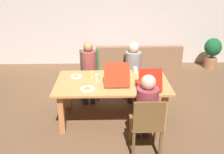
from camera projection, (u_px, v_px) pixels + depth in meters
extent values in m
plane|color=brown|center=(112.00, 118.00, 4.46)|extent=(20.00, 20.00, 0.00)
cube|color=silver|center=(109.00, 13.00, 6.68)|extent=(6.99, 0.12, 2.88)
cube|color=#D1894A|center=(112.00, 83.00, 4.18)|extent=(1.92, 1.06, 0.04)
cube|color=#D3814B|center=(61.00, 114.00, 3.93)|extent=(0.09, 0.09, 0.70)
cube|color=#D3814B|center=(164.00, 113.00, 3.97)|extent=(0.09, 0.09, 0.70)
cube|color=#D3814B|center=(68.00, 92.00, 4.67)|extent=(0.09, 0.09, 0.70)
cube|color=#D3814B|center=(155.00, 91.00, 4.71)|extent=(0.09, 0.09, 0.70)
cylinder|color=#2E6939|center=(98.00, 90.00, 5.01)|extent=(0.04, 0.04, 0.46)
cylinder|color=#2E6939|center=(81.00, 90.00, 5.01)|extent=(0.04, 0.04, 0.46)
cylinder|color=#2E6939|center=(98.00, 83.00, 5.31)|extent=(0.04, 0.04, 0.46)
cylinder|color=#2E6939|center=(82.00, 83.00, 5.31)|extent=(0.04, 0.04, 0.46)
cube|color=#2E6939|center=(89.00, 76.00, 5.07)|extent=(0.41, 0.39, 0.02)
cube|color=#2E6939|center=(89.00, 61.00, 5.13)|extent=(0.39, 0.03, 0.51)
cylinder|color=#37353F|center=(93.00, 93.00, 4.88)|extent=(0.10, 0.10, 0.48)
cylinder|color=#37353F|center=(85.00, 93.00, 4.87)|extent=(0.10, 0.10, 0.48)
cube|color=#37353F|center=(89.00, 76.00, 4.89)|extent=(0.28, 0.32, 0.11)
cylinder|color=#964640|center=(89.00, 62.00, 4.95)|extent=(0.32, 0.32, 0.48)
sphere|color=#A57A56|center=(88.00, 47.00, 4.82)|extent=(0.19, 0.19, 0.19)
cylinder|color=#5F2E1B|center=(141.00, 89.00, 5.06)|extent=(0.04, 0.04, 0.46)
cylinder|color=#5F2E1B|center=(125.00, 89.00, 5.05)|extent=(0.04, 0.04, 0.46)
cylinder|color=#5F2E1B|center=(139.00, 82.00, 5.38)|extent=(0.04, 0.04, 0.46)
cylinder|color=#5F2E1B|center=(124.00, 82.00, 5.37)|extent=(0.04, 0.04, 0.46)
cube|color=#5F2E1B|center=(133.00, 75.00, 5.12)|extent=(0.39, 0.40, 0.02)
cube|color=#5F2E1B|center=(132.00, 63.00, 5.21)|extent=(0.37, 0.03, 0.39)
cylinder|color=#432C41|center=(138.00, 92.00, 4.91)|extent=(0.10, 0.10, 0.48)
cylinder|color=#432C41|center=(130.00, 92.00, 4.91)|extent=(0.10, 0.10, 0.48)
cube|color=#432C41|center=(134.00, 76.00, 4.94)|extent=(0.29, 0.34, 0.11)
cylinder|color=gray|center=(133.00, 62.00, 5.01)|extent=(0.33, 0.33, 0.44)
sphere|color=beige|center=(134.00, 47.00, 4.88)|extent=(0.22, 0.22, 0.22)
cylinder|color=brown|center=(131.00, 129.00, 3.74)|extent=(0.05, 0.05, 0.46)
cylinder|color=brown|center=(155.00, 129.00, 3.75)|extent=(0.05, 0.05, 0.46)
cylinder|color=brown|center=(133.00, 146.00, 3.40)|extent=(0.05, 0.05, 0.46)
cylinder|color=brown|center=(160.00, 145.00, 3.40)|extent=(0.05, 0.05, 0.46)
cube|color=brown|center=(146.00, 123.00, 3.48)|extent=(0.44, 0.44, 0.02)
cube|color=brown|center=(149.00, 117.00, 3.20)|extent=(0.42, 0.03, 0.44)
cylinder|color=#3F323C|center=(137.00, 124.00, 3.87)|extent=(0.10, 0.10, 0.48)
cylinder|color=#3F323C|center=(147.00, 124.00, 3.87)|extent=(0.10, 0.10, 0.48)
cube|color=#3F323C|center=(144.00, 113.00, 3.61)|extent=(0.27, 0.34, 0.11)
cylinder|color=#9A3A43|center=(147.00, 104.00, 3.36)|extent=(0.30, 0.30, 0.49)
sphere|color=beige|center=(148.00, 82.00, 3.23)|extent=(0.20, 0.20, 0.20)
cube|color=#B22111|center=(147.00, 85.00, 4.03)|extent=(0.36, 0.36, 0.03)
cylinder|color=gold|center=(147.00, 83.00, 4.02)|extent=(0.32, 0.32, 0.01)
cube|color=#B22111|center=(150.00, 80.00, 3.73)|extent=(0.36, 0.14, 0.34)
cube|color=red|center=(116.00, 78.00, 4.30)|extent=(0.42, 0.42, 0.03)
cylinder|color=gold|center=(116.00, 76.00, 4.29)|extent=(0.37, 0.37, 0.01)
cube|color=red|center=(117.00, 75.00, 3.93)|extent=(0.42, 0.24, 0.35)
cylinder|color=white|center=(76.00, 76.00, 4.36)|extent=(0.20, 0.20, 0.01)
cone|color=#DA7F44|center=(76.00, 76.00, 4.36)|extent=(0.12, 0.12, 0.02)
cylinder|color=white|center=(87.00, 89.00, 3.89)|extent=(0.23, 0.23, 0.01)
cone|color=#C28835|center=(87.00, 88.00, 3.89)|extent=(0.13, 0.13, 0.02)
cylinder|color=white|center=(148.00, 75.00, 4.44)|extent=(0.25, 0.25, 0.01)
cone|color=#C98140|center=(148.00, 74.00, 4.44)|extent=(0.13, 0.13, 0.02)
cylinder|color=#E7C967|center=(92.00, 75.00, 4.32)|extent=(0.07, 0.07, 0.10)
cylinder|color=silver|center=(135.00, 70.00, 4.52)|extent=(0.08, 0.08, 0.11)
cylinder|color=silver|center=(97.00, 78.00, 4.17)|extent=(0.07, 0.07, 0.12)
cube|color=#92674A|center=(137.00, 64.00, 6.54)|extent=(2.17, 0.78, 0.42)
cube|color=#92674A|center=(139.00, 53.00, 6.11)|extent=(2.17, 0.16, 0.35)
cube|color=#92674A|center=(100.00, 53.00, 6.40)|extent=(0.20, 0.74, 0.18)
cube|color=#92674A|center=(175.00, 53.00, 6.45)|extent=(0.20, 0.74, 0.18)
cylinder|color=#AF704A|center=(210.00, 63.00, 6.76)|extent=(0.33, 0.33, 0.30)
cylinder|color=brown|center=(212.00, 56.00, 6.68)|extent=(0.05, 0.05, 0.12)
ellipsoid|color=#1A5B31|center=(213.00, 47.00, 6.59)|extent=(0.45, 0.45, 0.49)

